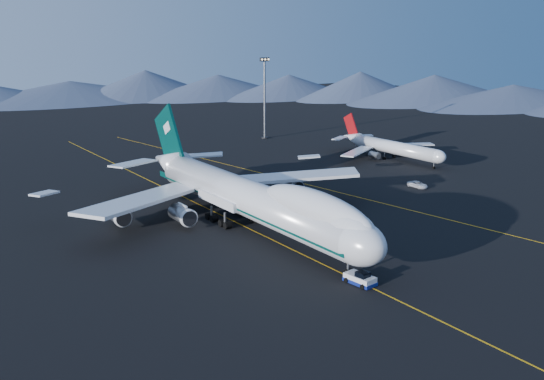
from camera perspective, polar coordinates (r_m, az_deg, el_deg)
ground at (r=108.11m, az=-2.17°, el=-3.66°), size 500.00×500.00×0.00m
taxiway_line_main at (r=108.10m, az=-2.17°, el=-3.65°), size 0.25×220.00×0.01m
taxiway_line_side at (r=133.03m, az=6.51°, el=-0.27°), size 28.08×198.09×0.01m
boeing_747 at (r=106.48m, az=-2.20°, el=-0.68°), size 59.62×72.43×19.37m
pushback_tug at (r=85.60m, az=8.28°, el=-8.34°), size 3.03×4.79×1.99m
second_jet at (r=171.13m, az=11.10°, el=3.99°), size 34.51×38.99×11.10m
service_van at (r=140.65m, az=13.54°, el=0.51°), size 2.36×4.97×1.37m
floodlight_mast at (r=200.98m, az=-0.70°, el=8.66°), size 3.26×2.44×26.38m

